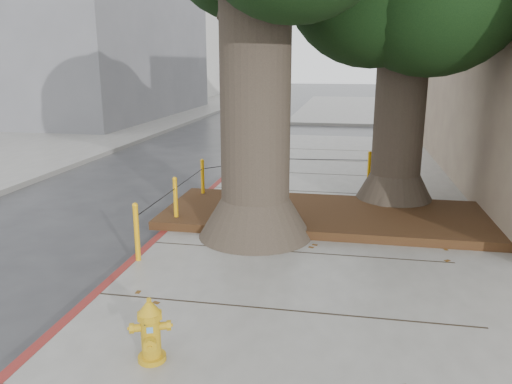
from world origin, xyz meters
TOP-DOWN VIEW (x-y plane):
  - ground at (0.00, 0.00)m, footprint 140.00×140.00m
  - sidewalk_far at (6.00, 30.00)m, footprint 16.00×20.00m
  - curb_red at (-2.00, 2.50)m, footprint 0.14×26.00m
  - planter_bed at (0.90, 3.90)m, footprint 6.40×2.60m
  - building_far_grey at (-15.00, 22.00)m, footprint 12.00×16.00m
  - building_far_white at (-17.00, 45.00)m, footprint 12.00×18.00m
  - bollard_ring at (-0.87, 4.38)m, footprint 3.79×5.39m
  - fire_hydrant at (-0.64, -1.34)m, footprint 0.38×0.38m
  - car_silver at (4.98, 18.70)m, footprint 3.69×1.51m
  - car_dark at (-12.48, 17.03)m, footprint 1.83×4.40m

SIDE VIEW (x-z plane):
  - ground at x=0.00m, z-range 0.00..0.00m
  - sidewalk_far at x=6.00m, z-range 0.00..0.15m
  - curb_red at x=-2.00m, z-range -0.01..0.15m
  - planter_bed at x=0.90m, z-range 0.15..0.31m
  - fire_hydrant at x=-0.64m, z-range 0.14..0.85m
  - car_silver at x=4.98m, z-range 0.00..1.25m
  - car_dark at x=-12.48m, z-range 0.00..1.27m
  - bollard_ring at x=-0.87m, z-range 0.19..1.14m
  - building_far_grey at x=-15.00m, z-range 0.00..12.00m
  - building_far_white at x=-17.00m, z-range 0.00..15.00m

